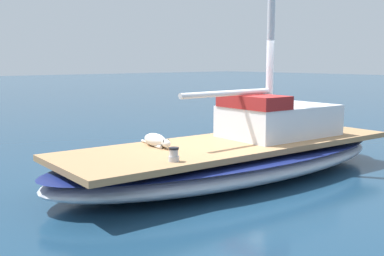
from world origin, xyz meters
name	(u,v)px	position (x,y,z in m)	size (l,w,h in m)	color
ground_plane	(233,177)	(0.00, 0.00, 0.00)	(120.00, 120.00, 0.00)	navy
sailboat_main	(233,159)	(0.00, 0.00, 0.34)	(2.98, 7.38, 0.66)	#B2B7C1
cabin_house	(277,119)	(0.08, 1.11, 1.01)	(1.54, 2.31, 0.84)	silver
dog_white	(156,140)	(-0.55, -1.34, 0.77)	(0.95, 0.33, 0.22)	silver
deck_winch	(174,155)	(0.60, -1.86, 0.76)	(0.16, 0.16, 0.21)	#B7B7BC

